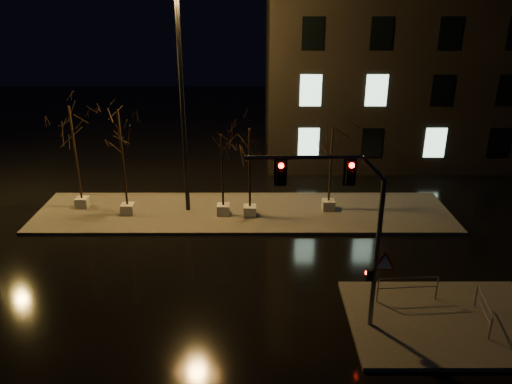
{
  "coord_description": "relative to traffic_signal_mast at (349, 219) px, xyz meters",
  "views": [
    {
      "loc": [
        0.63,
        -18.37,
        11.05
      ],
      "look_at": [
        0.66,
        2.16,
        2.8
      ],
      "focal_mm": 35.0,
      "sensor_mm": 36.0,
      "label": 1
    }
  ],
  "objects": [
    {
      "name": "tree_3",
      "position": [
        -3.32,
        9.22,
        -0.44
      ],
      "size": [
        1.8,
        1.8,
        4.83
      ],
      "color": "beige",
      "rests_on": "median"
    },
    {
      "name": "streetlight_main",
      "position": [
        -6.66,
        10.0,
        2.33
      ],
      "size": [
        2.79,
        0.58,
        11.15
      ],
      "rotation": [
        0.0,
        0.0,
        -0.1
      ],
      "color": "black",
      "rests_on": "median"
    },
    {
      "name": "tree_2",
      "position": [
        -4.72,
        9.39,
        -0.73
      ],
      "size": [
        1.8,
        1.8,
        4.44
      ],
      "color": "beige",
      "rests_on": "median"
    },
    {
      "name": "sidewalk_corner",
      "position": [
        3.84,
        0.27,
        -4.18
      ],
      "size": [
        7.0,
        5.0,
        0.15
      ],
      "primitive_type": "cube",
      "color": "#484540",
      "rests_on": "ground"
    },
    {
      "name": "tree_4",
      "position": [
        0.89,
        9.99,
        -0.62
      ],
      "size": [
        1.8,
        1.8,
        4.59
      ],
      "color": "beige",
      "rests_on": "median"
    },
    {
      "name": "ground",
      "position": [
        -3.66,
        3.77,
        -4.26
      ],
      "size": [
        90.0,
        90.0,
        0.0
      ],
      "primitive_type": "plane",
      "color": "black",
      "rests_on": "ground"
    },
    {
      "name": "building",
      "position": [
        10.34,
        21.77,
        3.24
      ],
      "size": [
        25.0,
        12.0,
        15.0
      ],
      "primitive_type": "cube",
      "color": "black",
      "rests_on": "ground"
    },
    {
      "name": "tree_0",
      "position": [
        -12.44,
        10.34,
        0.23
      ],
      "size": [
        1.8,
        1.8,
        5.72
      ],
      "color": "beige",
      "rests_on": "median"
    },
    {
      "name": "traffic_signal_mast",
      "position": [
        0.0,
        0.0,
        0.0
      ],
      "size": [
        5.12,
        0.23,
        6.25
      ],
      "rotation": [
        0.0,
        0.0,
        0.01
      ],
      "color": "slate",
      "rests_on": "sidewalk_corner"
    },
    {
      "name": "guard_rail_a",
      "position": [
        2.71,
        1.46,
        -3.45
      ],
      "size": [
        2.33,
        0.22,
        1.01
      ],
      "rotation": [
        0.0,
        0.0,
        0.07
      ],
      "color": "slate",
      "rests_on": "sidewalk_corner"
    },
    {
      "name": "tree_1",
      "position": [
        -9.76,
        9.48,
        0.23
      ],
      "size": [
        1.8,
        1.8,
        5.72
      ],
      "color": "beige",
      "rests_on": "median"
    },
    {
      "name": "median",
      "position": [
        -3.66,
        9.77,
        -4.18
      ],
      "size": [
        22.0,
        5.0,
        0.15
      ],
      "primitive_type": "cube",
      "color": "#484540",
      "rests_on": "ground"
    },
    {
      "name": "guard_rail_b",
      "position": [
        4.99,
        0.11,
        -3.51
      ],
      "size": [
        0.34,
        1.94,
        0.93
      ],
      "rotation": [
        0.0,
        0.0,
        1.42
      ],
      "color": "slate",
      "rests_on": "sidewalk_corner"
    }
  ]
}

